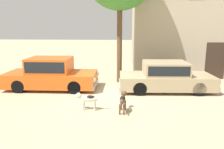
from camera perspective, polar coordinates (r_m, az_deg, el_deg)
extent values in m
plane|color=tan|center=(9.68, -2.27, -5.43)|extent=(80.00, 80.00, 0.00)
cube|color=#D15619|center=(10.99, -15.56, -1.11)|extent=(4.33, 1.84, 0.66)
cube|color=#D15619|center=(10.87, -15.98, 2.41)|extent=(2.00, 1.56, 0.71)
cube|color=black|center=(10.87, -15.99, 2.46)|extent=(1.84, 1.58, 0.50)
cube|color=#999BA0|center=(10.57, -4.43, -2.45)|extent=(0.14, 1.76, 0.20)
cube|color=#999BA0|center=(11.89, -25.30, -1.94)|extent=(0.14, 1.76, 0.20)
sphere|color=silver|center=(11.17, -3.84, 0.32)|extent=(0.20, 0.20, 0.20)
sphere|color=silver|center=(9.78, -4.83, -1.45)|extent=(0.20, 0.20, 0.20)
cube|color=red|center=(12.48, -23.81, 0.65)|extent=(0.04, 0.18, 0.18)
cube|color=red|center=(11.15, -27.34, -1.00)|extent=(0.04, 0.18, 0.18)
cylinder|color=black|center=(11.45, -8.10, -1.14)|extent=(0.61, 0.21, 0.60)
cylinder|color=black|center=(9.95, -9.85, -3.31)|extent=(0.61, 0.21, 0.60)
cylinder|color=black|center=(12.22, -20.10, -0.93)|extent=(0.61, 0.21, 0.60)
cylinder|color=black|center=(10.82, -23.35, -2.88)|extent=(0.61, 0.21, 0.60)
cube|color=tan|center=(10.58, 13.86, -1.66)|extent=(4.38, 1.99, 0.62)
cube|color=tan|center=(10.44, 13.81, 1.60)|extent=(2.04, 1.64, 0.61)
cube|color=black|center=(10.44, 13.81, 1.66)|extent=(1.89, 1.65, 0.43)
cube|color=#999BA0|center=(11.29, 24.44, -2.59)|extent=(0.19, 1.77, 0.20)
cube|color=#999BA0|center=(10.37, 2.23, -2.70)|extent=(0.19, 1.77, 0.20)
sphere|color=silver|center=(11.87, 23.37, -0.12)|extent=(0.20, 0.20, 0.20)
sphere|color=silver|center=(10.58, 26.25, -1.83)|extent=(0.20, 0.20, 0.20)
cube|color=red|center=(11.05, 2.18, 0.12)|extent=(0.05, 0.18, 0.18)
cube|color=red|center=(9.53, 2.32, -1.90)|extent=(0.05, 0.18, 0.18)
cylinder|color=black|center=(11.71, 19.16, -1.42)|extent=(0.61, 0.23, 0.60)
cylinder|color=black|center=(10.25, 21.86, -3.57)|extent=(0.61, 0.23, 0.60)
cylinder|color=black|center=(11.19, 6.47, -1.42)|extent=(0.61, 0.23, 0.60)
cylinder|color=black|center=(9.64, 7.32, -3.73)|extent=(0.61, 0.23, 0.60)
cube|color=#38281E|center=(13.75, 25.46, 3.23)|extent=(1.10, 0.02, 2.10)
cylinder|color=brown|center=(7.98, 2.47, -8.04)|extent=(0.06, 0.06, 0.37)
cylinder|color=brown|center=(7.96, 3.50, -8.10)|extent=(0.06, 0.06, 0.37)
cylinder|color=brown|center=(7.59, 2.03, -9.15)|extent=(0.06, 0.06, 0.37)
cylinder|color=brown|center=(7.57, 3.11, -9.21)|extent=(0.06, 0.06, 0.37)
ellipsoid|color=brown|center=(7.68, 2.80, -6.68)|extent=(0.26, 0.67, 0.27)
ellipsoid|color=black|center=(7.61, 2.76, -6.27)|extent=(0.22, 0.38, 0.15)
sphere|color=brown|center=(8.01, 3.18, -5.01)|extent=(0.19, 0.19, 0.19)
cone|color=brown|center=(8.11, 3.26, -4.90)|extent=(0.12, 0.12, 0.11)
cone|color=brown|center=(7.99, 2.77, -4.40)|extent=(0.07, 0.07, 0.09)
cone|color=brown|center=(7.98, 3.60, -4.44)|extent=(0.07, 0.07, 0.09)
cylinder|color=brown|center=(7.28, 2.39, -7.29)|extent=(0.07, 0.23, 0.14)
cylinder|color=beige|center=(7.99, -7.56, -8.20)|extent=(0.06, 0.06, 0.34)
cylinder|color=beige|center=(8.14, -7.30, -7.81)|extent=(0.06, 0.06, 0.34)
cylinder|color=beige|center=(7.91, -4.63, -8.35)|extent=(0.06, 0.06, 0.34)
cylinder|color=beige|center=(8.06, -4.43, -7.95)|extent=(0.06, 0.06, 0.34)
ellipsoid|color=beige|center=(7.94, -6.03, -6.38)|extent=(0.64, 0.24, 0.23)
ellipsoid|color=black|center=(7.91, -5.70, -5.96)|extent=(0.35, 0.21, 0.13)
sphere|color=beige|center=(7.99, -8.78, -5.52)|extent=(0.21, 0.21, 0.21)
cone|color=beige|center=(8.02, -9.52, -5.59)|extent=(0.12, 0.12, 0.11)
cone|color=beige|center=(7.91, -8.92, -5.02)|extent=(0.07, 0.07, 0.09)
cone|color=beige|center=(8.02, -8.70, -4.76)|extent=(0.07, 0.07, 0.09)
cylinder|color=beige|center=(7.85, -3.21, -6.12)|extent=(0.22, 0.06, 0.15)
cylinder|color=brown|center=(11.59, 1.97, 7.93)|extent=(0.27, 0.27, 4.11)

